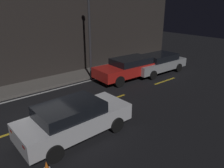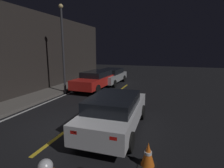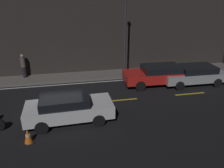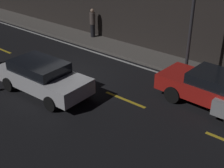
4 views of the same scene
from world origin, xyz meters
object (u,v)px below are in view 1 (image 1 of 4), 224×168
(sedan_white, at_px, (74,118))
(taxi_red, at_px, (129,67))
(street_lamp, at_px, (90,29))
(hatchback_silver, at_px, (158,63))

(sedan_white, relative_size, taxi_red, 0.92)
(street_lamp, bearing_deg, hatchback_silver, -19.82)
(sedan_white, bearing_deg, hatchback_silver, 18.66)
(taxi_red, height_order, street_lamp, street_lamp)
(hatchback_silver, bearing_deg, street_lamp, -18.99)
(street_lamp, bearing_deg, sedan_white, -129.63)
(street_lamp, bearing_deg, taxi_red, -33.06)
(taxi_red, distance_m, street_lamp, 3.50)
(taxi_red, bearing_deg, hatchback_silver, 175.13)
(sedan_white, xyz_separation_m, street_lamp, (4.04, 4.87, 2.50))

